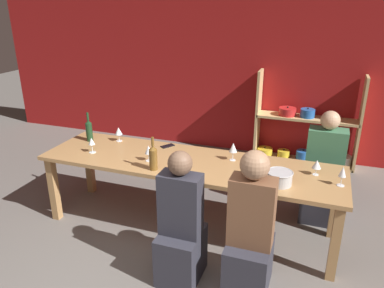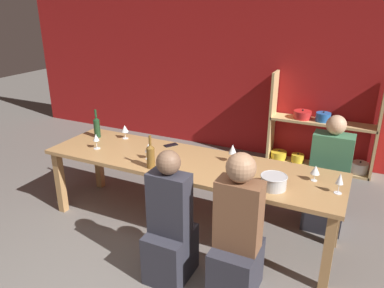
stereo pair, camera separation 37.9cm
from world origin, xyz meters
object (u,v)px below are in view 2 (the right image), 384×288
wine_glass_empty_a (315,170)px  wine_glass_empty_b (233,149)px  mixing_bowl (274,181)px  wine_glass_red_b (96,138)px  wine_bottle_green (151,156)px  wine_bottle_dark (97,127)px  person_near_b (237,242)px  dining_table (188,168)px  cell_phone (171,145)px  shelf_unit (319,140)px  person_far_a (327,186)px  wine_glass_red_a (148,148)px  wine_glass_red_c (125,129)px  wine_glass_empty_c (340,179)px  person_near_a (170,232)px

wine_glass_empty_a → wine_glass_empty_b: (-0.81, 0.07, 0.03)m
wine_glass_empty_a → wine_glass_empty_b: wine_glass_empty_b is taller
mixing_bowl → wine_glass_red_b: 1.97m
mixing_bowl → wine_bottle_green: wine_bottle_green is taller
wine_bottle_dark → person_near_b: 2.26m
dining_table → wine_glass_empty_b: 0.50m
dining_table → cell_phone: cell_phone is taller
mixing_bowl → wine_glass_red_b: size_ratio=1.41×
wine_bottle_green → shelf_unit: bearing=63.1°
dining_table → wine_glass_empty_a: (1.22, 0.11, 0.19)m
person_far_a → wine_glass_red_a: bearing=26.4°
wine_glass_red_c → person_near_b: bearing=-28.8°
wine_glass_empty_c → person_near_b: bearing=-136.0°
wine_bottle_green → wine_glass_red_b: bearing=168.3°
wine_glass_empty_a → wine_glass_empty_b: size_ratio=0.80×
mixing_bowl → wine_glass_red_c: bearing=166.0°
dining_table → person_far_a: person_far_a is taller
wine_glass_empty_c → person_near_a: 1.49m
wine_glass_empty_b → person_far_a: (0.89, 0.53, -0.46)m
mixing_bowl → wine_glass_empty_b: size_ratio=1.25×
wine_glass_red_b → wine_glass_empty_c: 2.48m
shelf_unit → person_near_a: (-0.80, -2.93, 0.02)m
wine_glass_empty_a → cell_phone: wine_glass_empty_a is taller
wine_glass_red_c → person_far_a: person_far_a is taller
wine_glass_empty_c → wine_glass_empty_b: bearing=167.8°
wine_bottle_green → person_near_a: size_ratio=0.28×
shelf_unit → wine_glass_red_a: size_ratio=8.70×
shelf_unit → cell_phone: size_ratio=8.85×
wine_glass_empty_b → wine_glass_red_a: bearing=-159.1°
wine_glass_empty_a → wine_glass_empty_c: (0.22, -0.15, 0.02)m
mixing_bowl → wine_bottle_dark: 2.23m
wine_glass_red_b → person_near_b: size_ratio=0.13×
wine_bottle_dark → cell_phone: wine_bottle_dark is taller
shelf_unit → wine_glass_red_b: shelf_unit is taller
shelf_unit → dining_table: bearing=-114.7°
wine_glass_red_a → wine_glass_empty_c: wine_glass_empty_c is taller
mixing_bowl → wine_glass_empty_a: size_ratio=1.57×
wine_glass_empty_a → wine_glass_red_b: wine_glass_red_b is taller
wine_glass_red_b → wine_glass_empty_c: bearing=1.9°
wine_glass_empty_c → person_near_a: size_ratio=0.15×
mixing_bowl → wine_glass_red_a: 1.31m
dining_table → wine_glass_empty_a: 1.24m
person_near_a → person_near_b: person_near_b is taller
cell_phone → person_far_a: bearing=13.6°
shelf_unit → person_near_b: shelf_unit is taller
wine_glass_red_a → person_far_a: 1.92m
person_far_a → person_near_b: person_near_b is taller
dining_table → wine_glass_red_c: 1.01m
dining_table → wine_glass_empty_b: wine_glass_empty_b is taller
mixing_bowl → wine_bottle_dark: (-2.20, 0.36, 0.07)m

